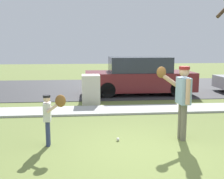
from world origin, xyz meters
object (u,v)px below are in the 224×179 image
at_px(baseball, 118,139).
at_px(parked_suv_maroon, 139,76).
at_px(person_adult, 181,94).
at_px(person_child, 50,112).
at_px(utility_cabinet, 91,89).

xyz_separation_m(baseball, parked_suv_maroon, (1.63, 5.96, 0.75)).
relative_size(person_adult, person_child, 1.48).
xyz_separation_m(person_adult, utility_cabinet, (-1.95, 4.19, -0.52)).
bearing_deg(parked_suv_maroon, utility_cabinet, -140.45).
bearing_deg(person_adult, person_child, 1.00).
xyz_separation_m(person_child, parked_suv_maroon, (3.09, 6.13, 0.05)).
height_order(person_adult, baseball, person_adult).
relative_size(baseball, utility_cabinet, 0.07).
bearing_deg(parked_suv_maroon, person_child, -116.77).
relative_size(person_adult, baseball, 22.69).
height_order(person_adult, person_child, person_adult).
relative_size(utility_cabinet, parked_suv_maroon, 0.23).
bearing_deg(baseball, utility_cabinet, 97.15).
xyz_separation_m(baseball, utility_cabinet, (-0.52, 4.18, 0.50)).
relative_size(baseball, parked_suv_maroon, 0.02).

